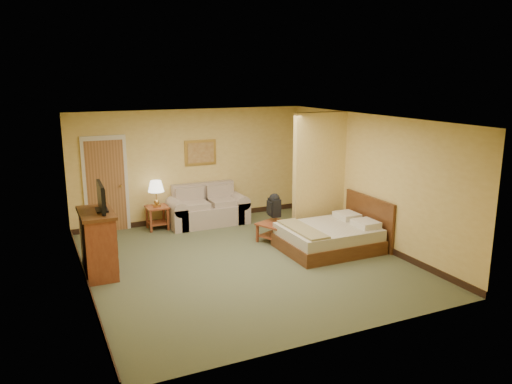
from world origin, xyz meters
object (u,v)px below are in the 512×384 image
coffee_table (276,228)px  dresser (98,243)px  bed (331,236)px  loveseat (208,211)px

coffee_table → dresser: (-3.52, -0.29, 0.28)m
bed → coffee_table: bearing=131.5°
coffee_table → dresser: 3.55m
coffee_table → loveseat: bearing=115.1°
dresser → bed: 4.35m
coffee_table → dresser: dresser is taller
dresser → bed: (4.30, -0.59, -0.30)m
loveseat → coffee_table: size_ratio=2.21×
dresser → bed: size_ratio=0.59×
coffee_table → bed: (0.78, -0.88, -0.02)m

